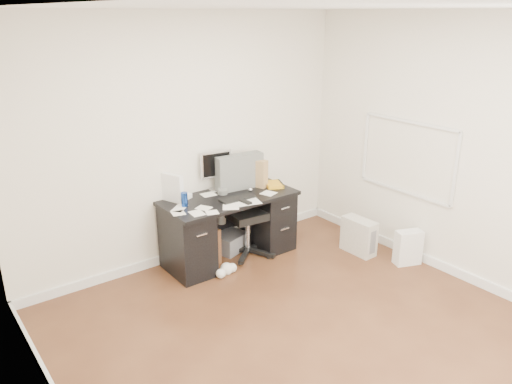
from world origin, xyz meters
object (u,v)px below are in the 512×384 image
desk (230,225)px  lcd_monitor (216,170)px  keyboard (237,199)px  wicker_basket (195,248)px  office_chair (248,207)px  pc_tower (359,236)px

desk → lcd_monitor: bearing=89.8°
keyboard → wicker_basket: bearing=154.2°
lcd_monitor → wicker_basket: (-0.41, -0.17, -0.78)m
lcd_monitor → wicker_basket: size_ratio=1.13×
keyboard → office_chair: office_chair is taller
lcd_monitor → pc_tower: size_ratio=1.13×
desk → pc_tower: bearing=-32.1°
keyboard → pc_tower: keyboard is taller
desk → office_chair: office_chair is taller
pc_tower → wicker_basket: (-1.68, 0.89, -0.00)m
desk → wicker_basket: size_ratio=3.61×
wicker_basket → pc_tower: bearing=-27.9°
desk → office_chair: bearing=-6.7°
office_chair → pc_tower: bearing=-30.8°
office_chair → pc_tower: 1.35m
lcd_monitor → keyboard: lcd_monitor is taller
lcd_monitor → office_chair: bearing=-44.1°
keyboard → office_chair: (0.22, 0.11, -0.19)m
lcd_monitor → office_chair: size_ratio=0.41×
desk → keyboard: 0.39m
pc_tower → wicker_basket: 1.90m
keyboard → office_chair: bearing=28.6°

